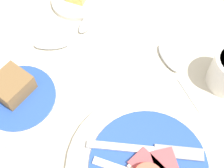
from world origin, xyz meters
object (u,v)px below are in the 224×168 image
object	(u,v)px
butter_dish	(77,0)
teaspoon_stray	(82,30)
teaspoon_by_saucer	(174,68)
bread_plate	(18,96)
teaspoon_near_cup	(65,44)

from	to	relation	value
butter_dish	teaspoon_stray	distance (m)	0.08
teaspoon_by_saucer	teaspoon_stray	xyz separation A→B (m)	(-0.20, -0.02, 0.00)
teaspoon_by_saucer	bread_plate	bearing A→B (deg)	78.59
teaspoon_by_saucer	teaspoon_near_cup	bearing A→B (deg)	50.42
teaspoon_near_cup	teaspoon_stray	xyz separation A→B (m)	(0.01, 0.05, 0.00)
bread_plate	butter_dish	size ratio (longest dim) A/B	1.64
teaspoon_by_saucer	teaspoon_near_cup	size ratio (longest dim) A/B	1.03
teaspoon_by_saucer	butter_dish	bearing A→B (deg)	23.69
teaspoon_stray	butter_dish	bearing A→B (deg)	38.19
teaspoon_by_saucer	teaspoon_stray	world-z (taller)	same
butter_dish	teaspoon_stray	size ratio (longest dim) A/B	0.57
teaspoon_stray	teaspoon_by_saucer	bearing A→B (deg)	-89.03
butter_dish	teaspoon_by_saucer	distance (m)	0.26
teaspoon_near_cup	teaspoon_by_saucer	bearing A→B (deg)	160.98
teaspoon_near_cup	bread_plate	bearing A→B (deg)	55.33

